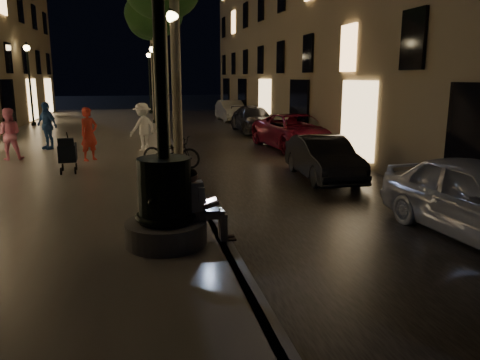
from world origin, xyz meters
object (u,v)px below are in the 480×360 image
object	(u,v)px
seated_man_laptop	(201,203)
lamp_curb_c	(153,73)
tree_far	(151,22)
pedestrian_white	(143,127)
lamp_curb_a	(174,69)
lamp_left_c	(29,73)
stroller	(68,153)
car_fifth	(231,111)
car_rear	(254,119)
lamp_curb_d	(149,74)
pedestrian_pink	(9,134)
tree_third	(154,15)
car_second	(323,158)
car_third	(296,132)
pedestrian_blue	(47,126)
fountain_lamppost	(165,187)
pedestrian_red	(89,134)
lamp_curb_b	(160,72)
bicycle	(171,152)

from	to	relation	value
seated_man_laptop	lamp_curb_c	size ratio (longest dim) A/B	0.27
tree_far	pedestrian_white	world-z (taller)	tree_far
lamp_curb_a	lamp_left_c	bearing A→B (deg)	113.93
lamp_curb_c	lamp_left_c	distance (m)	7.10
stroller	car_fifth	size ratio (longest dim) A/B	0.28
lamp_curb_c	car_rear	world-z (taller)	lamp_curb_c
lamp_curb_d	car_rear	bearing A→B (deg)	-66.64
pedestrian_white	lamp_curb_a	bearing A→B (deg)	61.51
car_fifth	pedestrian_pink	distance (m)	18.33
tree_third	car_second	xyz separation A→B (m)	(4.30, -12.79, -5.50)
tree_third	car_third	bearing A→B (deg)	-51.31
stroller	pedestrian_blue	bearing A→B (deg)	101.55
pedestrian_white	pedestrian_blue	world-z (taller)	pedestrian_blue
lamp_left_c	car_third	world-z (taller)	lamp_left_c
lamp_curb_a	seated_man_laptop	bearing A→B (deg)	-90.85
pedestrian_white	lamp_left_c	bearing A→B (deg)	-100.18
fountain_lamppost	pedestrian_red	distance (m)	9.12
car_fifth	car_rear	bearing A→B (deg)	-91.79
tree_far	car_third	bearing A→B (deg)	-67.16
tree_far	lamp_curb_d	distance (m)	6.80
tree_far	car_rear	size ratio (longest dim) A/B	1.59
seated_man_laptop	tree_far	bearing A→B (deg)	89.60
tree_third	car_third	distance (m)	10.32
pedestrian_red	pedestrian_pink	distance (m)	2.82
lamp_curb_c	pedestrian_white	bearing A→B (deg)	-94.59
lamp_curb_b	car_third	world-z (taller)	lamp_curb_b
stroller	pedestrian_pink	size ratio (longest dim) A/B	0.67
tree_third	stroller	world-z (taller)	tree_third
car_third	car_rear	xyz separation A→B (m)	(-0.22, 6.64, -0.05)
seated_man_laptop	lamp_curb_a	xyz separation A→B (m)	(0.09, 6.00, 2.34)
lamp_curb_a	lamp_curb_b	size ratio (longest dim) A/B	1.00
seated_man_laptop	pedestrian_pink	bearing A→B (deg)	119.11
tree_far	car_fifth	xyz separation A→B (m)	(5.25, 0.45, -5.72)
lamp_left_c	pedestrian_red	xyz separation A→B (m)	(4.37, -13.11, -2.12)
pedestrian_red	pedestrian_white	bearing A→B (deg)	5.20
lamp_curb_b	car_third	size ratio (longest dim) A/B	0.91
lamp_curb_d	stroller	xyz separation A→B (m)	(-3.18, -23.17, -2.44)
seated_man_laptop	car_rear	bearing A→B (deg)	73.18
stroller	pedestrian_pink	world-z (taller)	pedestrian_pink
stroller	pedestrian_pink	xyz separation A→B (m)	(-2.28, 2.81, 0.29)
tree_third	pedestrian_white	distance (m)	8.83
lamp_curb_d	car_rear	size ratio (longest dim) A/B	1.02
bicycle	pedestrian_white	bearing A→B (deg)	37.95
car_fifth	lamp_curb_b	bearing A→B (deg)	-118.40
lamp_left_c	pedestrian_pink	size ratio (longest dim) A/B	2.69
lamp_curb_b	stroller	bearing A→B (deg)	-113.87
pedestrian_pink	pedestrian_blue	distance (m)	2.50
tree_far	lamp_curb_a	bearing A→B (deg)	-90.25
seated_man_laptop	car_third	xyz separation A→B (m)	(5.59, 11.13, -0.16)
pedestrian_pink	stroller	bearing A→B (deg)	122.47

